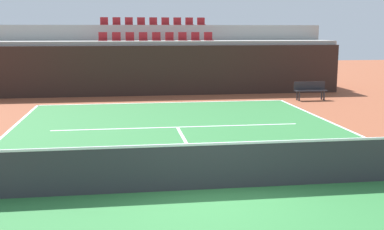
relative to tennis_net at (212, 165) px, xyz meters
The scene contains 12 objects.
ground_plane 0.51m from the tennis_net, ahead, with size 80.00×80.00×0.00m, color brown.
court_surface 0.50m from the tennis_net, ahead, with size 11.00×24.00×0.01m, color #2D7238.
baseline_far 11.96m from the tennis_net, 90.00° to the left, with size 11.00×0.10×0.00m, color white.
service_line_far 6.42m from the tennis_net, 90.00° to the left, with size 8.26×0.10×0.00m, color white.
centre_service_line 3.24m from the tennis_net, 90.00° to the left, with size 0.10×6.40×0.00m, color white.
back_wall 14.57m from the tennis_net, 90.00° to the left, with size 18.61×0.30×2.46m, color black.
stands_tier_lower 15.92m from the tennis_net, 90.00° to the left, with size 18.61×2.40×2.67m, color #9E9E99.
stands_tier_upper 18.34m from the tennis_net, 90.00° to the left, with size 18.61×2.40×3.49m, color #9E9E99.
seating_row_lower 16.16m from the tennis_net, 90.00° to the left, with size 5.93×0.44×0.44m.
seating_row_upper 18.65m from the tennis_net, 90.00° to the left, with size 5.93×0.44×0.44m.
tennis_net is the anchor object (origin of this frame).
player_bench 13.72m from the tennis_net, 60.11° to the left, with size 1.50×0.40×0.85m.
Camera 1 is at (-1.74, -9.25, 3.22)m, focal length 44.91 mm.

